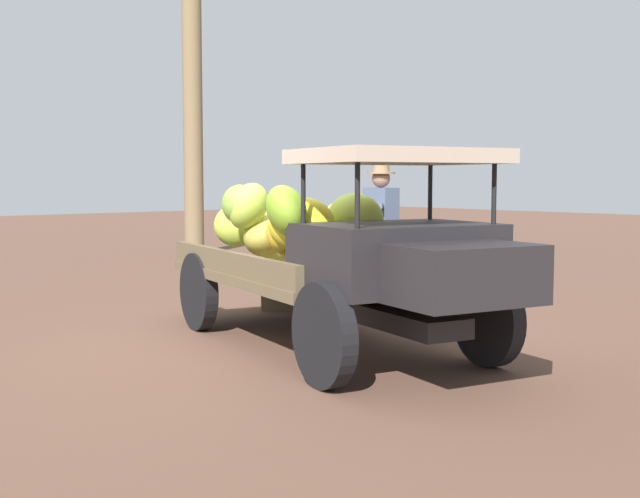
% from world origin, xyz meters
% --- Properties ---
extents(ground_plane, '(60.00, 60.00, 0.00)m').
position_xyz_m(ground_plane, '(0.00, 0.00, 0.00)').
color(ground_plane, brown).
extents(truck, '(4.65, 2.53, 1.85)m').
position_xyz_m(truck, '(0.48, 0.08, 0.94)').
color(truck, black).
rests_on(truck, ground).
extents(farmer, '(0.53, 0.46, 1.79)m').
position_xyz_m(farmer, '(-0.99, 2.11, 1.02)').
color(farmer, '#8E6C55').
rests_on(farmer, ground).
extents(wooden_crate, '(0.76, 0.75, 0.52)m').
position_xyz_m(wooden_crate, '(-1.98, 1.39, 0.26)').
color(wooden_crate, olive).
rests_on(wooden_crate, ground).
extents(loose_banana_bunch, '(0.57, 0.70, 0.40)m').
position_xyz_m(loose_banana_bunch, '(-0.74, 2.89, 0.19)').
color(loose_banana_bunch, gold).
rests_on(loose_banana_bunch, ground).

